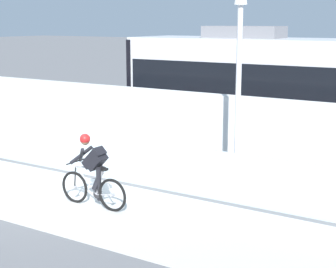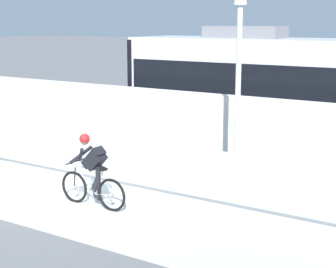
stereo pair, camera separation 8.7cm
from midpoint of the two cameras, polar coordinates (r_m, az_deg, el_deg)
ground_plane at (r=12.69m, az=-12.53°, el=-6.55°), size 200.00×200.00×0.00m
bike_path_deck at (r=12.69m, az=-12.53°, el=-6.53°), size 32.00×3.20×0.01m
glass_parapet at (r=13.84m, az=-7.28°, el=-2.33°), size 32.00×0.05×1.14m
concrete_barrier_wall at (r=15.13m, az=-3.01°, el=0.87°), size 32.00×0.36×2.12m
tram_rail_near at (r=17.40m, az=1.73°, el=-1.21°), size 32.00×0.08×0.01m
tram_rail_far at (r=18.62m, az=3.96°, el=-0.35°), size 32.00×0.08×0.01m
tram at (r=16.26m, az=14.09°, el=4.27°), size 11.06×2.54×3.81m
cyclist_on_bike at (r=11.63m, az=-8.23°, el=-4.05°), size 1.77×0.58×1.61m
lamp_post_antenna at (r=11.74m, az=7.38°, el=8.57°), size 0.28×0.28×5.20m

